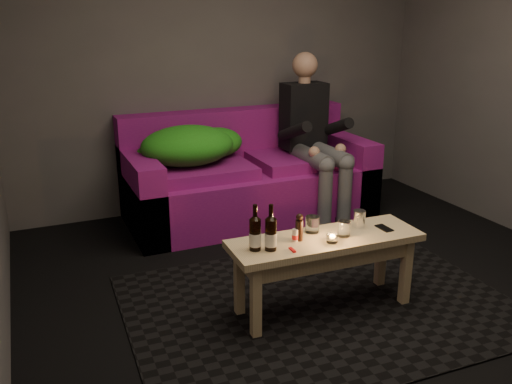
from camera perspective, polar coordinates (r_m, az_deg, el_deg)
floor at (r=3.58m, az=10.06°, el=-11.80°), size 4.50×4.50×0.00m
room at (r=3.51m, az=7.23°, el=15.91°), size 4.50×4.50×4.50m
rug at (r=3.57m, az=6.62°, el=-11.63°), size 2.45×1.81×0.01m
sofa at (r=4.95m, az=-0.93°, el=1.34°), size 2.19×0.98×0.94m
green_blanket at (r=4.68m, az=-6.80°, el=4.88°), size 0.96×0.66×0.33m
person at (r=4.94m, az=5.98°, el=6.17°), size 0.39×0.91×1.46m
coffee_table at (r=3.35m, az=7.29°, el=-6.11°), size 1.21×0.42×0.49m
beer_bottle_a at (r=3.08m, az=-0.10°, el=-4.38°), size 0.07×0.07×0.27m
beer_bottle_b at (r=3.08m, az=1.57°, el=-4.38°), size 0.07×0.07×0.28m
salt_shaker at (r=3.23m, az=4.14°, el=-4.56°), size 0.04×0.04×0.08m
pepper_mill at (r=3.23m, az=4.57°, el=-4.04°), size 0.05×0.05×0.13m
tumbler_back at (r=3.37m, az=5.94°, el=-3.40°), size 0.09×0.09×0.10m
tealight at (r=3.24m, az=8.02°, el=-4.85°), size 0.07×0.07×0.05m
tumbler_front at (r=3.33m, az=9.26°, el=-3.84°), size 0.09×0.09×0.10m
steel_cup at (r=3.49m, az=10.80°, el=-2.77°), size 0.09×0.09×0.11m
smartphone at (r=3.51m, az=13.33°, el=-3.71°), size 0.06×0.13×0.01m
red_lighter at (r=3.11m, az=3.84°, el=-6.10°), size 0.02×0.06×0.01m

